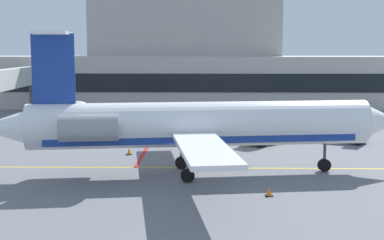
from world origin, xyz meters
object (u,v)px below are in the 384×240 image
Objects in this scene: pushback_tractor at (261,134)px; belt_loader at (135,115)px; regional_jet at (194,125)px; baggage_tug at (351,133)px; fuel_tank at (62,110)px.

pushback_tractor reaches higher than belt_loader.
regional_jet is 6.85× the size of pushback_tractor.
regional_jet is 27.16m from belt_loader.
baggage_tug is 0.91× the size of pushback_tractor.
baggage_tug is 0.62× the size of fuel_tank.
pushback_tractor is at bearing -47.34° from belt_loader.
pushback_tractor is 0.68× the size of fuel_tank.
belt_loader is at bearing 148.33° from baggage_tug.
belt_loader is at bearing 105.46° from regional_jet.
regional_jet reaches higher than belt_loader.
fuel_tank is at bearing 155.00° from baggage_tug.
pushback_tractor is 1.24× the size of belt_loader.
baggage_tug is at bearing -31.67° from belt_loader.
belt_loader is (-12.98, 14.09, -0.08)m from pushback_tractor.
fuel_tank is (-29.90, 13.95, 0.38)m from baggage_tug.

